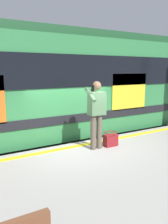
{
  "coord_description": "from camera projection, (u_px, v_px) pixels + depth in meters",
  "views": [
    {
      "loc": [
        2.8,
        5.32,
        3.0
      ],
      "look_at": [
        -0.12,
        0.3,
        1.9
      ],
      "focal_mm": 36.22,
      "sensor_mm": 36.0,
      "label": 1
    }
  ],
  "objects": [
    {
      "name": "passenger",
      "position": [
        96.0,
        109.0,
        5.61
      ],
      "size": [
        0.57,
        0.55,
        1.72
      ],
      "color": "brown",
      "rests_on": "platform"
    },
    {
      "name": "track_rail_far",
      "position": [
        44.0,
        147.0,
        8.59
      ],
      "size": [
        20.99,
        0.08,
        0.16
      ],
      "primitive_type": "cube",
      "color": "slate",
      "rests_on": "ground"
    },
    {
      "name": "handbag",
      "position": [
        111.0,
        140.0,
        5.96
      ],
      "size": [
        0.37,
        0.33,
        0.38
      ],
      "color": "maroon",
      "rests_on": "platform"
    },
    {
      "name": "train_carriage",
      "position": [
        45.0,
        84.0,
        7.45
      ],
      "size": [
        13.14,
        3.06,
        4.01
      ],
      "color": "#2D723F",
      "rests_on": "ground"
    },
    {
      "name": "platform",
      "position": [
        131.0,
        200.0,
        4.38
      ],
      "size": [
        16.15,
        4.67,
        1.0
      ],
      "primitive_type": "cube",
      "color": "gray",
      "rests_on": "ground"
    },
    {
      "name": "ground_plane",
      "position": [
        75.0,
        176.0,
        6.46
      ],
      "size": [
        24.22,
        24.22,
        0.0
      ],
      "primitive_type": "plane",
      "color": "#4C4742"
    },
    {
      "name": "safety_line",
      "position": [
        80.0,
        145.0,
        6.02
      ],
      "size": [
        15.82,
        0.16,
        0.01
      ],
      "primitive_type": "cube",
      "color": "yellow",
      "rests_on": "platform"
    },
    {
      "name": "track_rail_near",
      "position": [
        59.0,
        160.0,
        7.37
      ],
      "size": [
        20.99,
        0.08,
        0.16
      ],
      "primitive_type": "cube",
      "color": "slate",
      "rests_on": "ground"
    }
  ]
}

